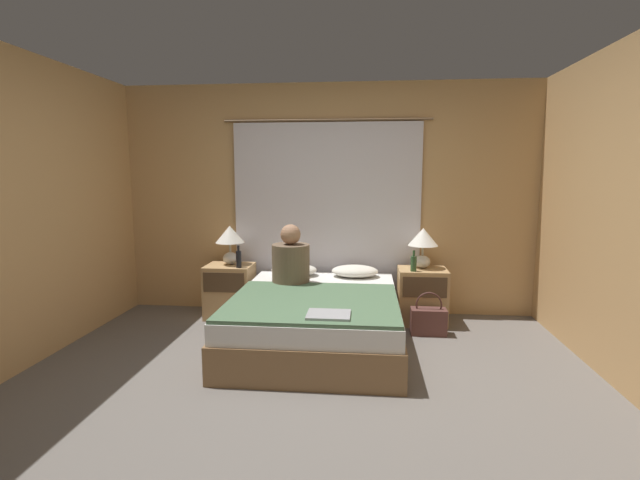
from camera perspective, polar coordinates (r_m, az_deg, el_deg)
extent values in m
plane|color=#66605B|center=(3.40, -2.32, -18.80)|extent=(16.00, 16.00, 0.00)
cube|color=tan|center=(5.12, 0.87, 4.96)|extent=(4.60, 0.06, 2.50)
cube|color=silver|center=(5.08, 0.80, 2.56)|extent=(2.03, 0.03, 2.08)
cylinder|color=brown|center=(5.08, 0.83, 14.54)|extent=(2.23, 0.02, 0.02)
cube|color=olive|center=(4.29, -0.38, -10.75)|extent=(1.47, 1.91, 0.30)
cube|color=white|center=(4.22, -0.39, -7.76)|extent=(1.43, 1.87, 0.17)
cube|color=tan|center=(5.11, -11.02, -6.17)|extent=(0.49, 0.40, 0.57)
cube|color=#4C3823|center=(4.89, -11.76, -5.14)|extent=(0.43, 0.02, 0.21)
cube|color=tan|center=(4.94, 12.43, -6.72)|extent=(0.49, 0.40, 0.57)
cube|color=#4C3823|center=(4.71, 12.77, -5.69)|extent=(0.43, 0.02, 0.21)
ellipsoid|color=silver|center=(5.09, -10.96, -2.20)|extent=(0.16, 0.16, 0.13)
cylinder|color=#B2A893|center=(5.07, -11.00, -0.90)|extent=(0.02, 0.02, 0.11)
cone|color=white|center=(5.05, -11.04, 0.70)|extent=(0.31, 0.31, 0.18)
ellipsoid|color=silver|center=(4.91, 12.48, -2.62)|extent=(0.16, 0.16, 0.13)
cylinder|color=#B2A893|center=(4.89, 12.52, -1.27)|extent=(0.02, 0.02, 0.11)
cone|color=white|center=(4.87, 12.58, 0.39)|extent=(0.31, 0.31, 0.18)
ellipsoid|color=silver|center=(4.93, -3.22, -3.68)|extent=(0.49, 0.35, 0.12)
ellipsoid|color=silver|center=(4.88, 4.31, -3.83)|extent=(0.49, 0.35, 0.12)
cube|color=#4C6B4C|center=(3.90, -0.87, -7.60)|extent=(1.41, 1.24, 0.03)
cylinder|color=brown|center=(4.52, -3.61, -3.01)|extent=(0.37, 0.37, 0.39)
sphere|color=#A87A5B|center=(4.48, -3.65, 0.69)|extent=(0.20, 0.20, 0.20)
cylinder|color=black|center=(4.88, -9.98, -2.35)|extent=(0.06, 0.06, 0.18)
cylinder|color=black|center=(4.86, -10.01, -0.99)|extent=(0.02, 0.02, 0.06)
cylinder|color=#2D4C28|center=(4.73, 11.44, -2.88)|extent=(0.06, 0.06, 0.15)
cylinder|color=#2D4C28|center=(4.71, 11.48, -1.61)|extent=(0.02, 0.02, 0.06)
cube|color=#9EA0A5|center=(3.47, 1.07, -9.17)|extent=(0.32, 0.26, 0.02)
cube|color=brown|center=(4.65, 13.19, -9.74)|extent=(0.34, 0.17, 0.25)
torus|color=#492B27|center=(4.60, 13.26, -7.77)|extent=(0.25, 0.02, 0.25)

